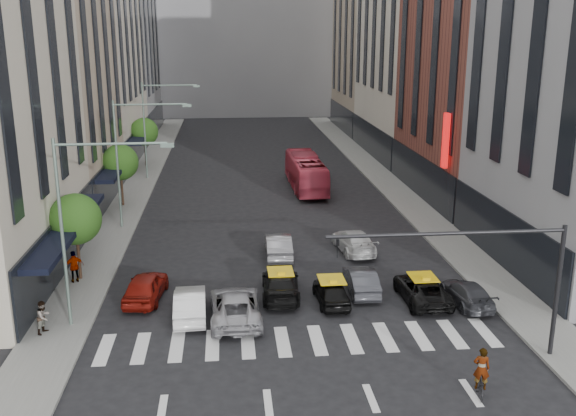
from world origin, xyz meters
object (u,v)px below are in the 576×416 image
object	(u,v)px
streetlamp_far	(154,117)
bus	(306,172)
streetlamp_mid	(130,147)
car_red	(146,287)
taxi_center	(331,292)
pedestrian_near	(43,317)
streetlamp_near	(81,208)
taxi_left	(281,284)
motorcycle	(480,385)
car_white_front	(190,304)
pedestrian_far	(74,267)

from	to	relation	value
streetlamp_far	bus	size ratio (longest dim) A/B	0.83
streetlamp_mid	car_red	distance (m)	14.24
taxi_center	pedestrian_near	xyz separation A→B (m)	(-13.90, -2.35, 0.29)
streetlamp_near	bus	distance (m)	30.25
streetlamp_near	pedestrian_near	xyz separation A→B (m)	(-1.95, -0.82, -4.96)
taxi_left	pedestrian_near	distance (m)	11.86
streetlamp_mid	motorcycle	bearing A→B (deg)	-55.34
bus	motorcycle	world-z (taller)	bus
car_red	motorcycle	size ratio (longest dim) A/B	2.82
car_red	car_white_front	distance (m)	3.40
streetlamp_near	car_white_front	world-z (taller)	streetlamp_near
streetlamp_near	car_red	distance (m)	6.35
streetlamp_near	bus	size ratio (longest dim) A/B	0.83
bus	streetlamp_near	bearing A→B (deg)	61.75
pedestrian_near	car_white_front	bearing A→B (deg)	-55.44
taxi_left	bus	world-z (taller)	bus
car_red	car_white_front	xyz separation A→B (m)	(2.44, -2.37, -0.03)
streetlamp_mid	pedestrian_near	size ratio (longest dim) A/B	5.68
streetlamp_mid	taxi_left	xyz separation A→B (m)	(9.39, -13.34, -5.20)
streetlamp_near	taxi_left	bearing A→B (deg)	15.84
taxi_left	streetlamp_far	bearing A→B (deg)	-68.97
pedestrian_far	streetlamp_near	bearing A→B (deg)	84.22
car_red	taxi_left	distance (m)	7.12
streetlamp_far	bus	distance (m)	15.36
streetlamp_mid	motorcycle	xyz separation A→B (m)	(16.33, -23.62, -5.49)
streetlamp_far	motorcycle	bearing A→B (deg)	-67.60
car_white_front	pedestrian_far	size ratio (longest dim) A/B	2.41
taxi_left	bus	xyz separation A→B (m)	(4.31, 23.95, 0.81)
taxi_center	pedestrian_far	xyz separation A→B (m)	(-13.86, 3.94, 0.41)
taxi_center	streetlamp_near	bearing A→B (deg)	5.49
taxi_center	motorcycle	bearing A→B (deg)	113.84
taxi_center	taxi_left	bearing A→B (deg)	-25.73
car_red	pedestrian_near	xyz separation A→B (m)	(-4.22, -3.74, 0.19)
car_red	motorcycle	distance (m)	17.58
streetlamp_near	streetlamp_far	distance (m)	32.00
streetlamp_near	motorcycle	distance (m)	18.84
taxi_left	car_red	bearing A→B (deg)	1.20
streetlamp_mid	streetlamp_far	distance (m)	16.00
streetlamp_near	motorcycle	size ratio (longest dim) A/B	5.78
car_red	pedestrian_far	distance (m)	4.90
bus	pedestrian_near	bearing A→B (deg)	59.28
bus	pedestrian_far	world-z (taller)	bus
streetlamp_mid	bus	distance (m)	17.88
pedestrian_near	streetlamp_far	bearing A→B (deg)	19.49
car_red	bus	size ratio (longest dim) A/B	0.40
taxi_center	bus	size ratio (longest dim) A/B	0.35
streetlamp_near	pedestrian_far	world-z (taller)	streetlamp_near
streetlamp_mid	taxi_left	bearing A→B (deg)	-54.87
motorcycle	pedestrian_far	world-z (taller)	pedestrian_far
streetlamp_mid	taxi_center	xyz separation A→B (m)	(11.94, -14.47, -5.25)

